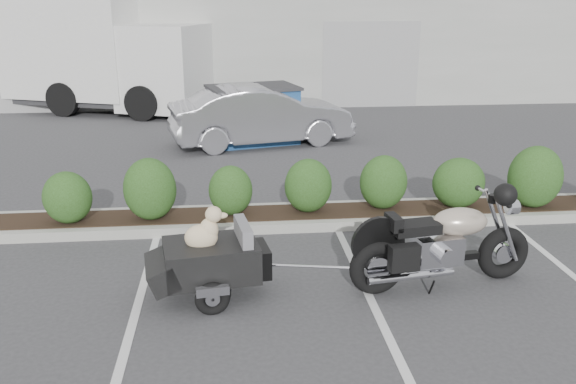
{
  "coord_description": "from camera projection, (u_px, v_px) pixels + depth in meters",
  "views": [
    {
      "loc": [
        -0.38,
        -6.69,
        3.42
      ],
      "look_at": [
        0.41,
        1.41,
        0.75
      ],
      "focal_mm": 38.0,
      "sensor_mm": 36.0,
      "label": 1
    }
  ],
  "objects": [
    {
      "name": "ground",
      "position": [
        266.0,
        287.0,
        7.43
      ],
      "size": [
        90.0,
        90.0,
        0.0
      ],
      "primitive_type": "plane",
      "color": "#38383A",
      "rests_on": "ground"
    },
    {
      "name": "planter_kerb",
      "position": [
        321.0,
        216.0,
        9.58
      ],
      "size": [
        12.0,
        1.0,
        0.15
      ],
      "primitive_type": "cube",
      "color": "#9E9E93",
      "rests_on": "ground"
    },
    {
      "name": "building",
      "position": [
        237.0,
        32.0,
        22.88
      ],
      "size": [
        26.0,
        10.0,
        4.0
      ],
      "primitive_type": "cube",
      "color": "#9EA099",
      "rests_on": "ground"
    },
    {
      "name": "motorcycle",
      "position": [
        443.0,
        245.0,
        7.3
      ],
      "size": [
        2.36,
        0.92,
        1.36
      ],
      "rotation": [
        0.0,
        0.0,
        0.15
      ],
      "color": "black",
      "rests_on": "ground"
    },
    {
      "name": "pet_trailer",
      "position": [
        210.0,
        259.0,
        7.08
      ],
      "size": [
        1.91,
        1.08,
        1.13
      ],
      "rotation": [
        0.0,
        0.0,
        0.15
      ],
      "color": "black",
      "rests_on": "ground"
    },
    {
      "name": "sedan",
      "position": [
        261.0,
        115.0,
        14.22
      ],
      "size": [
        4.42,
        2.35,
        1.38
      ],
      "primitive_type": "imported",
      "rotation": [
        0.0,
        0.0,
        1.79
      ],
      "color": "#BAB9C1",
      "rests_on": "ground"
    },
    {
      "name": "dumpster",
      "position": [
        253.0,
        114.0,
        14.44
      ],
      "size": [
        2.32,
        1.86,
        1.34
      ],
      "rotation": [
        0.0,
        0.0,
        0.25
      ],
      "color": "navy",
      "rests_on": "ground"
    },
    {
      "name": "delivery_truck",
      "position": [
        88.0,
        54.0,
        18.24
      ],
      "size": [
        8.0,
        4.92,
        3.49
      ],
      "rotation": [
        0.0,
        0.0,
        -0.36
      ],
      "color": "silver",
      "rests_on": "ground"
    }
  ]
}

